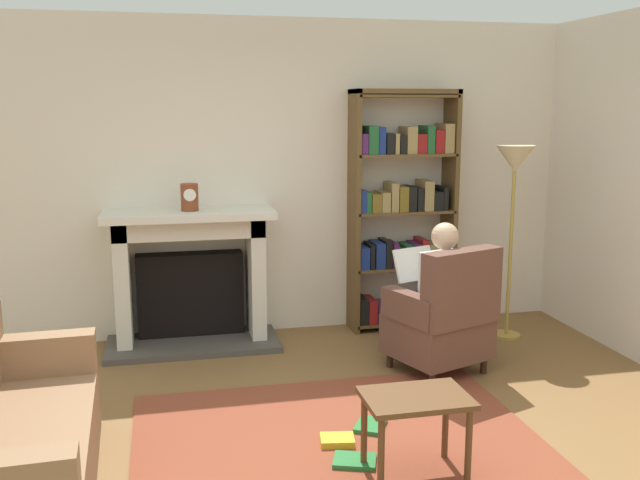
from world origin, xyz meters
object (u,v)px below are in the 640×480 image
Objects in this scene: bookshelf at (403,215)px; sofa_floral at (5,447)px; seated_reader at (434,289)px; fireplace at (190,273)px; mantel_clock at (190,197)px; armchair_reading at (444,318)px; floor_lamp at (514,176)px; side_table at (416,409)px.

bookshelf is 3.80m from sofa_floral.
fireplace is at bearing -50.01° from seated_reader.
fireplace is 0.66m from mantel_clock.
fireplace is 2.56m from sofa_floral.
armchair_reading is at bearing -68.73° from sofa_floral.
seated_reader reaches higher than sofa_floral.
floor_lamp reaches higher than seated_reader.
floor_lamp is at bearing -7.65° from mantel_clock.
seated_reader is 3.08m from sofa_floral.
bookshelf is at bearing 72.49° from side_table.
mantel_clock is at bearing 172.35° from floor_lamp.
seated_reader is at bearing -148.57° from floor_lamp.
side_table is (-0.69, -1.50, -0.23)m from seated_reader.
armchair_reading reaches higher than side_table.
bookshelf reaches higher than fireplace.
armchair_reading is 1.46m from floor_lamp.
bookshelf is 3.77× the size of side_table.
side_table is (1.05, -2.41, -0.86)m from mantel_clock.
floor_lamp reaches higher than fireplace.
seated_reader is (1.74, -0.91, -0.63)m from mantel_clock.
floor_lamp is (0.86, 0.66, 0.97)m from armchair_reading.
floor_lamp is at bearing -9.73° from fireplace.
sofa_floral is 1.05× the size of floor_lamp.
mantel_clock is 2.67m from floor_lamp.
mantel_clock reaches higher than seated_reader.
fireplace is 2.12m from armchair_reading.
fireplace is at bearing 170.27° from floor_lamp.
floor_lamp is (1.60, 2.06, 1.00)m from side_table.
bookshelf is 1.30m from armchair_reading.
seated_reader is 0.69× the size of floor_lamp.
floor_lamp reaches higher than sofa_floral.
seated_reader is at bearing 65.27° from side_table.
bookshelf reaches higher than mantel_clock.
seated_reader is 2.04× the size of side_table.
fireplace is 1.45× the size of armchair_reading.
mantel_clock is 2.63m from sofa_floral.
side_table is at bearing 45.15° from seated_reader.
fireplace is 2.73m from side_table.
armchair_reading is 0.85× the size of seated_reader.
fireplace is 0.67× the size of bookshelf.
side_table is at bearing -67.10° from fireplace.
sofa_floral is 3.08× the size of side_table.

